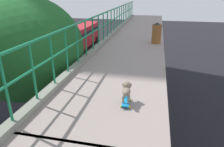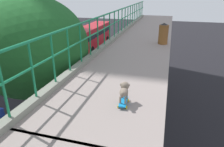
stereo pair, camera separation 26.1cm
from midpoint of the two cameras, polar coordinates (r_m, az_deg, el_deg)
name	(u,v)px [view 1 (the left image)]	position (r m, az deg, el deg)	size (l,w,h in m)	color
car_silver_fifth	(51,100)	(15.30, -17.08, -7.17)	(1.88, 4.44, 1.31)	#B1B4B8
car_yellow_cab_sixth	(35,78)	(19.46, -21.03, -1.15)	(1.95, 4.25, 1.59)	gold
car_black_seventh	(83,68)	(20.85, -8.42, 1.55)	(1.77, 4.46, 1.36)	black
city_bus	(81,36)	(30.53, -8.89, 10.28)	(2.59, 10.94, 3.11)	red
roadside_tree_mid	(26,51)	(7.50, -23.71, 5.74)	(3.84, 3.84, 7.78)	brown
toy_skateboard	(126,101)	(4.01, 2.01, -7.78)	(0.20, 0.42, 0.08)	#148ADC
small_dog	(127,89)	(3.95, 2.17, -4.45)	(0.20, 0.43, 0.34)	gray
litter_bin	(157,33)	(8.78, 11.42, 11.01)	(0.39, 0.39, 0.85)	brown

